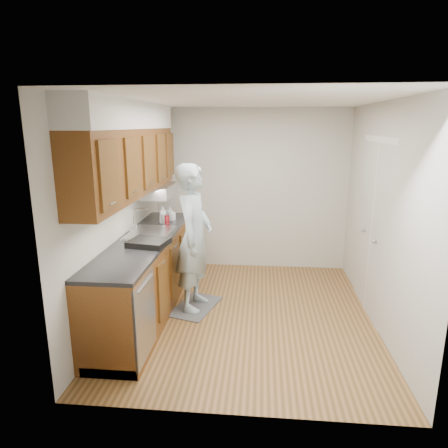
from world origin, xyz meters
name	(u,v)px	position (x,y,z in m)	size (l,w,h in m)	color
floor	(245,314)	(0.00, 0.00, 0.00)	(3.50, 3.50, 0.00)	olive
ceiling	(248,100)	(0.00, 0.00, 2.50)	(3.50, 3.50, 0.00)	white
wall_left	(119,212)	(-1.50, 0.00, 1.25)	(0.02, 3.50, 2.50)	#BBB9AF
wall_right	(381,217)	(1.50, 0.00, 1.25)	(0.02, 3.50, 2.50)	#BBB9AF
wall_back	(251,190)	(0.00, 1.75, 1.25)	(3.00, 0.02, 2.50)	#BBB9AF
counter	(147,273)	(-1.20, 0.00, 0.49)	(0.64, 2.80, 1.30)	brown
upper_cabinets	(131,151)	(-1.33, 0.05, 1.95)	(0.47, 2.80, 1.21)	brown
closet_door	(371,230)	(1.49, 0.30, 1.02)	(0.02, 1.22, 2.05)	silver
floor_mat	(195,306)	(-0.63, 0.14, 0.01)	(0.45, 0.76, 0.01)	#5A5B5D
person	(194,228)	(-0.63, 0.14, 1.03)	(0.72, 0.48, 2.04)	#99B0BA
soap_bottle_a	(163,214)	(-1.16, 0.72, 1.07)	(0.10, 0.10, 0.26)	white
soap_bottle_b	(172,214)	(-1.08, 0.90, 1.03)	(0.08, 0.08, 0.17)	white
soap_bottle_c	(169,213)	(-1.13, 0.98, 1.03)	(0.14, 0.14, 0.18)	white
soda_can	(167,220)	(-1.09, 0.68, 1.00)	(0.07, 0.07, 0.12)	#AA1D26
steel_can	(164,219)	(-1.14, 0.69, 1.01)	(0.07, 0.07, 0.13)	#A5A5AA
dish_rack	(149,243)	(-1.07, -0.31, 0.97)	(0.41, 0.35, 0.07)	black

